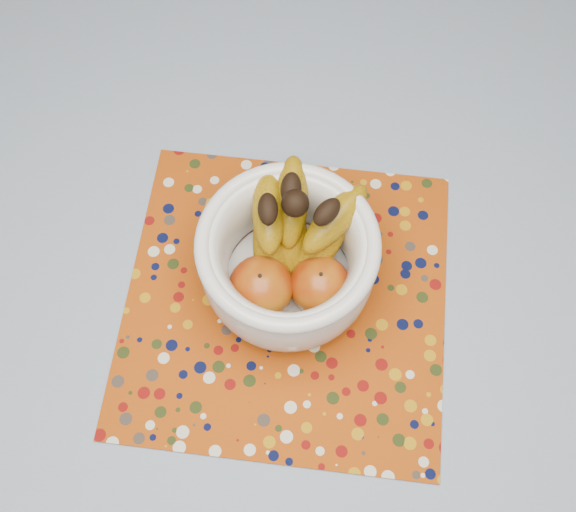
{
  "coord_description": "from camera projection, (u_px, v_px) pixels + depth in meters",
  "views": [
    {
      "loc": [
        0.03,
        -0.25,
        1.64
      ],
      "look_at": [
        0.02,
        0.1,
        0.85
      ],
      "focal_mm": 42.0,
      "sensor_mm": 36.0,
      "label": 1
    }
  ],
  "objects": [
    {
      "name": "table",
      "position": [
        270.0,
        368.0,
        0.98
      ],
      "size": [
        1.2,
        1.2,
        0.75
      ],
      "color": "brown",
      "rests_on": "ground"
    },
    {
      "name": "placemat",
      "position": [
        286.0,
        300.0,
        0.93
      ],
      "size": [
        0.48,
        0.48,
        0.0
      ],
      "primitive_type": "cube",
      "rotation": [
        0.0,
        0.0,
        -0.09
      ],
      "color": "#9A3A08",
      "rests_on": "tablecloth"
    },
    {
      "name": "tablecloth",
      "position": [
        268.0,
        353.0,
        0.91
      ],
      "size": [
        1.32,
        1.32,
        0.01
      ],
      "primitive_type": "cube",
      "color": "slate",
      "rests_on": "table"
    },
    {
      "name": "fruit_bowl",
      "position": [
        292.0,
        253.0,
        0.87
      ],
      "size": [
        0.25,
        0.24,
        0.19
      ],
      "color": "white",
      "rests_on": "placemat"
    }
  ]
}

